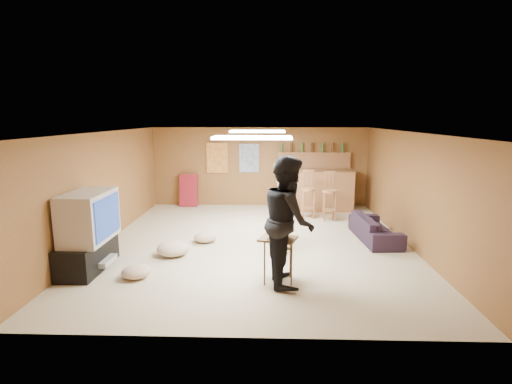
{
  "coord_description": "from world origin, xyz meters",
  "views": [
    {
      "loc": [
        0.26,
        -7.66,
        2.48
      ],
      "look_at": [
        0.0,
        0.2,
        1.0
      ],
      "focal_mm": 28.0,
      "sensor_mm": 36.0,
      "label": 1
    }
  ],
  "objects_px": {
    "tv_body": "(89,217)",
    "sofa": "(375,228)",
    "person_black": "(288,220)",
    "bar_counter": "(315,190)",
    "person_olive": "(284,207)",
    "tray_table": "(278,260)"
  },
  "relations": [
    {
      "from": "tv_body",
      "to": "tray_table",
      "type": "relative_size",
      "value": 1.58
    },
    {
      "from": "person_black",
      "to": "sofa",
      "type": "height_order",
      "value": "person_black"
    },
    {
      "from": "tv_body",
      "to": "person_black",
      "type": "relative_size",
      "value": 0.57
    },
    {
      "from": "tray_table",
      "to": "tv_body",
      "type": "bearing_deg",
      "value": 172.75
    },
    {
      "from": "tv_body",
      "to": "tray_table",
      "type": "bearing_deg",
      "value": -7.25
    },
    {
      "from": "person_black",
      "to": "bar_counter",
      "type": "bearing_deg",
      "value": -16.05
    },
    {
      "from": "person_olive",
      "to": "sofa",
      "type": "bearing_deg",
      "value": -56.65
    },
    {
      "from": "person_black",
      "to": "person_olive",
      "type": "bearing_deg",
      "value": -4.4
    },
    {
      "from": "tv_body",
      "to": "person_olive",
      "type": "distance_m",
      "value": 3.33
    },
    {
      "from": "tv_body",
      "to": "sofa",
      "type": "xyz_separation_m",
      "value": [
        5.09,
        1.8,
        -0.66
      ]
    },
    {
      "from": "person_olive",
      "to": "tray_table",
      "type": "relative_size",
      "value": 2.45
    },
    {
      "from": "person_olive",
      "to": "tray_table",
      "type": "distance_m",
      "value": 1.47
    },
    {
      "from": "sofa",
      "to": "person_olive",
      "type": "bearing_deg",
      "value": 109.08
    },
    {
      "from": "tv_body",
      "to": "sofa",
      "type": "distance_m",
      "value": 5.44
    },
    {
      "from": "person_black",
      "to": "sofa",
      "type": "xyz_separation_m",
      "value": [
        1.89,
        2.2,
        -0.72
      ]
    },
    {
      "from": "bar_counter",
      "to": "sofa",
      "type": "height_order",
      "value": "bar_counter"
    },
    {
      "from": "person_olive",
      "to": "bar_counter",
      "type": "bearing_deg",
      "value": -5.34
    },
    {
      "from": "person_black",
      "to": "tray_table",
      "type": "relative_size",
      "value": 2.78
    },
    {
      "from": "tv_body",
      "to": "tray_table",
      "type": "distance_m",
      "value": 3.12
    },
    {
      "from": "person_olive",
      "to": "sofa",
      "type": "xyz_separation_m",
      "value": [
        1.9,
        0.81,
        -0.61
      ]
    },
    {
      "from": "person_black",
      "to": "sofa",
      "type": "distance_m",
      "value": 2.99
    },
    {
      "from": "tv_body",
      "to": "bar_counter",
      "type": "distance_m",
      "value": 6.09
    }
  ]
}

